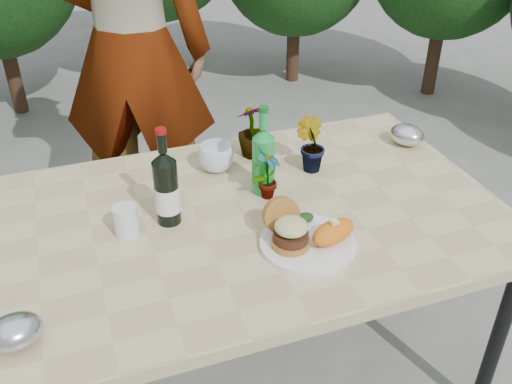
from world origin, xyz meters
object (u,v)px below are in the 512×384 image
object	(u,v)px
patio_table	(248,228)
wine_bottle	(167,189)
dinner_plate	(308,243)
person	(131,50)

from	to	relation	value
patio_table	wine_bottle	bearing A→B (deg)	169.55
dinner_plate	wine_bottle	bearing A→B (deg)	144.14
patio_table	wine_bottle	world-z (taller)	wine_bottle
patio_table	person	distance (m)	1.08
patio_table	dinner_plate	bearing A→B (deg)	-61.64
wine_bottle	person	world-z (taller)	person
person	patio_table	bearing A→B (deg)	121.37
dinner_plate	person	world-z (taller)	person
patio_table	wine_bottle	distance (m)	0.30
dinner_plate	person	xyz separation A→B (m)	(-0.29, 1.25, 0.20)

